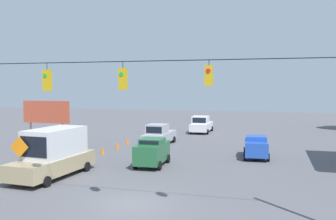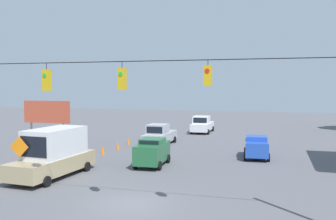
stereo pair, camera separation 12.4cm
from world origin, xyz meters
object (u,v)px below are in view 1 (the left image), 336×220
traffic_cone_fourth (102,150)px  traffic_cone_third (87,156)px  traffic_cone_fifth (117,145)px  pickup_truck_silver_withflow_far (159,135)px  sedan_green_withflow_mid (152,152)px  work_zone_sign (19,151)px  roadside_billboard (46,115)px  pickup_truck_white_withflow_deep (201,125)px  sedan_blue_oncoming_far (256,146)px  traffic_cone_farthest (128,141)px  overhead_signal_span (122,110)px  box_truck_tan_parked_shoulder (54,153)px  traffic_cone_second (67,163)px  pedestrian (69,151)px  traffic_cone_nearest (47,171)px

traffic_cone_fourth → traffic_cone_third: bearing=91.4°
traffic_cone_fifth → pickup_truck_silver_withflow_far: bearing=-131.5°
sedan_green_withflow_mid → work_zone_sign: 9.25m
roadside_billboard → pickup_truck_white_withflow_deep: bearing=-120.8°
sedan_blue_oncoming_far → traffic_cone_third: 13.56m
pickup_truck_white_withflow_deep → traffic_cone_farthest: (5.30, 11.50, -0.61)m
overhead_signal_span → box_truck_tan_parked_shoulder: 9.00m
overhead_signal_span → traffic_cone_fourth: overhead_signal_span is taller
traffic_cone_farthest → work_zone_sign: 15.76m
roadside_billboard → traffic_cone_farthest: bearing=-130.5°
overhead_signal_span → sedan_green_withflow_mid: (1.71, -9.70, -3.70)m
traffic_cone_second → pedestrian: 1.56m
pickup_truck_white_withflow_deep → sedan_green_withflow_mid: (-0.17, 20.25, 0.07)m
roadside_billboard → pedestrian: roadside_billboard is taller
sedan_blue_oncoming_far → roadside_billboard: roadside_billboard is taller
box_truck_tan_parked_shoulder → traffic_cone_nearest: (0.34, 0.26, -1.16)m
pickup_truck_silver_withflow_far → sedan_blue_oncoming_far: size_ratio=1.42×
box_truck_tan_parked_shoulder → work_zone_sign: size_ratio=2.36×
pickup_truck_white_withflow_deep → traffic_cone_nearest: pickup_truck_white_withflow_deep is taller
pickup_truck_white_withflow_deep → sedan_blue_oncoming_far: 16.85m
traffic_cone_farthest → pickup_truck_silver_withflow_far: bearing=-169.4°
sedan_blue_oncoming_far → traffic_cone_fourth: (12.74, 1.91, -0.58)m
box_truck_tan_parked_shoulder → work_zone_sign: box_truck_tan_parked_shoulder is taller
pickup_truck_silver_withflow_far → traffic_cone_fourth: bearing=62.8°
pickup_truck_white_withflow_deep → traffic_cone_fourth: 17.90m
pickup_truck_silver_withflow_far → traffic_cone_third: 9.59m
traffic_cone_second → traffic_cone_fifth: same height
traffic_cone_third → roadside_billboard: size_ratio=0.16×
box_truck_tan_parked_shoulder → traffic_cone_fourth: size_ratio=9.07×
work_zone_sign → traffic_cone_fifth: bearing=-93.2°
sedan_green_withflow_mid → sedan_blue_oncoming_far: (-7.20, -5.10, -0.11)m
traffic_cone_second → traffic_cone_farthest: bearing=-91.0°
pickup_truck_silver_withflow_far → traffic_cone_fifth: (2.99, 3.38, -0.61)m
overhead_signal_span → traffic_cone_farthest: size_ratio=26.11×
traffic_cone_nearest → traffic_cone_fourth: same height
sedan_green_withflow_mid → traffic_cone_second: sedan_green_withflow_mid is taller
pickup_truck_white_withflow_deep → traffic_cone_fifth: (5.19, 14.29, -0.61)m
traffic_cone_third → traffic_cone_farthest: (0.01, -8.48, 0.00)m
roadside_billboard → sedan_green_withflow_mid: bearing=165.8°
traffic_cone_third → traffic_cone_farthest: 8.48m
roadside_billboard → work_zone_sign: size_ratio=1.60×
traffic_cone_farthest → pedestrian: bearing=85.5°
sedan_green_withflow_mid → work_zone_sign: bearing=48.6°
work_zone_sign → sedan_blue_oncoming_far: bearing=-137.9°
sedan_green_withflow_mid → traffic_cone_fifth: sedan_green_withflow_mid is taller
pickup_truck_white_withflow_deep → traffic_cone_fourth: bearing=72.5°
work_zone_sign → pedestrian: 6.03m
pickup_truck_white_withflow_deep → pedestrian: 22.07m
sedan_blue_oncoming_far → traffic_cone_farthest: 13.20m
overhead_signal_span → traffic_cone_fourth: 15.42m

